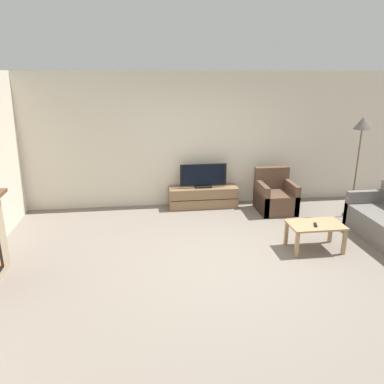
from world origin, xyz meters
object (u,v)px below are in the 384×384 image
Objects in this scene: tv_stand at (203,197)px; armchair at (275,197)px; coffee_table at (316,228)px; floor_lamp at (362,131)px; remote at (315,225)px; tv at (203,177)px.

armchair is at bearing -16.42° from tv_stand.
floor_lamp reaches higher than coffee_table.
floor_lamp is (2.77, -0.87, 1.43)m from tv_stand.
floor_lamp is at bearing 63.24° from remote.
tv_stand is 1.45m from armchair.
tv is 1.14× the size of coffee_table.
tv reaches higher than coffee_table.
remote is (-0.02, -1.82, 0.17)m from armchair.
floor_lamp reaches higher than armchair.
tv reaches higher than remote.
coffee_table is at bearing -89.40° from armchair.
armchair reaches higher than remote.
tv_stand is at bearing 163.58° from armchair.
tv is at bearing 140.65° from remote.
remote is (-0.04, -0.06, 0.08)m from coffee_table.
floor_lamp is (1.36, 1.30, 1.27)m from coffee_table.
coffee_table is at bearing 76.21° from remote.
tv_stand is at bearing 90.00° from tv.
floor_lamp is (2.77, -0.87, 0.99)m from tv.
tv is 2.63m from remote.
coffee_table reaches higher than tv_stand.
floor_lamp reaches higher than remote.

